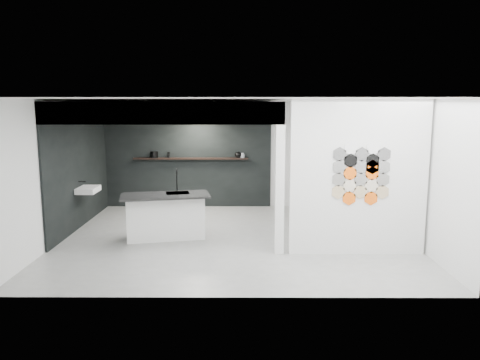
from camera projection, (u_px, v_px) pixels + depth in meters
name	position (u px, v px, depth m)	size (l,w,h in m)	color
floor	(235.00, 238.00, 9.59)	(7.00, 6.00, 0.01)	gray
partition_panel	(358.00, 178.00, 8.37)	(2.45, 0.15, 2.80)	silver
bay_clad_back	(187.00, 163.00, 12.33)	(4.40, 0.04, 2.35)	black
bay_clad_left	(80.00, 174.00, 10.40)	(0.04, 4.00, 2.35)	black
bulkhead	(176.00, 111.00, 10.17)	(4.40, 4.00, 0.40)	silver
corner_column	(280.00, 190.00, 8.41)	(0.16, 0.16, 2.35)	silver
fascia_beam	(161.00, 113.00, 8.27)	(4.40, 0.16, 0.40)	silver
wall_basin	(88.00, 190.00, 10.25)	(0.40, 0.60, 0.12)	silver
display_shelf	(191.00, 158.00, 12.21)	(3.00, 0.15, 0.04)	black
kitchen_island	(166.00, 216.00, 9.47)	(1.86, 1.11, 1.41)	silver
stockpot	(154.00, 155.00, 12.20)	(0.20, 0.20, 0.16)	black
kettle	(238.00, 155.00, 12.19)	(0.19, 0.19, 0.16)	black
glass_bowl	(242.00, 156.00, 12.19)	(0.12, 0.12, 0.09)	gray
glass_vase	(242.00, 155.00, 12.19)	(0.09, 0.09, 0.12)	gray
bottle_dark	(169.00, 155.00, 12.20)	(0.06, 0.06, 0.15)	black
utensil_cup	(157.00, 156.00, 12.20)	(0.07, 0.07, 0.09)	black
hex_tile_cluster	(362.00, 173.00, 8.26)	(1.04, 0.02, 1.16)	tan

